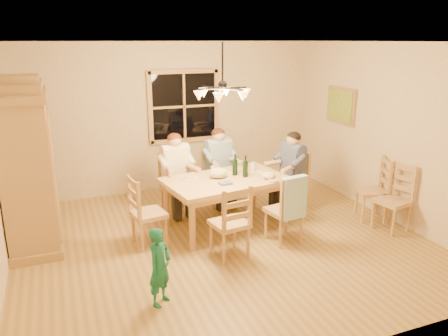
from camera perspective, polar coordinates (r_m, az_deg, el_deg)
name	(u,v)px	position (r m, az deg, el deg)	size (l,w,h in m)	color
floor	(223,241)	(6.23, -0.17, -9.50)	(5.50, 5.50, 0.00)	olive
ceiling	(223,42)	(5.61, -0.20, 16.17)	(5.50, 5.00, 0.02)	white
wall_back	(173,118)	(8.11, -6.64, 6.56)	(5.50, 0.02, 2.70)	#C2AC89
wall_right	(389,132)	(7.21, 20.70, 4.38)	(0.02, 5.00, 2.70)	#C2AC89
window	(184,106)	(8.09, -5.24, 8.02)	(1.30, 0.06, 1.30)	black
painting	(341,106)	(8.07, 15.02, 7.86)	(0.06, 0.78, 0.64)	#A37646
chandelier	(223,93)	(5.64, -0.19, 9.83)	(0.77, 0.68, 0.71)	black
armoire	(29,170)	(6.37, -24.13, -0.23)	(0.66, 1.40, 2.30)	#A37646
dining_table	(226,185)	(6.46, 0.29, -2.23)	(1.91, 1.33, 0.76)	tan
chair_far_left	(177,196)	(7.09, -6.22, -3.65)	(0.50, 0.48, 0.99)	#A87E4A
chair_far_right	(219,188)	(7.42, -0.68, -2.62)	(0.50, 0.48, 0.99)	#A87E4A
chair_near_left	(229,234)	(5.72, 0.71, -8.64)	(0.50, 0.48, 0.99)	#A87E4A
chair_near_right	(284,221)	(6.18, 7.79, -6.82)	(0.50, 0.48, 0.99)	#A87E4A
chair_end_left	(149,224)	(6.10, -9.75, -7.22)	(0.48, 0.50, 0.99)	#A87E4A
chair_end_right	(291,194)	(7.24, 8.69, -3.31)	(0.48, 0.50, 0.99)	#A87E4A
adult_woman	(176,164)	(6.93, -6.35, 0.54)	(0.44, 0.47, 0.87)	beige
adult_plaid_man	(219,157)	(7.26, -0.70, 1.39)	(0.44, 0.47, 0.87)	#33638E
adult_slate_man	(292,162)	(7.08, 8.87, 0.79)	(0.47, 0.44, 0.87)	#444B6D
towel	(294,198)	(5.89, 9.07, -3.88)	(0.38, 0.10, 0.58)	#9ABCD1
wine_bottle_a	(235,164)	(6.55, 1.44, 0.46)	(0.08, 0.08, 0.33)	black
wine_bottle_b	(245,166)	(6.46, 2.80, 0.24)	(0.08, 0.08, 0.33)	black
plate_woman	(189,178)	(6.46, -4.61, -1.26)	(0.26, 0.26, 0.02)	white
plate_plaid	(232,170)	(6.80, 1.07, -0.30)	(0.26, 0.26, 0.02)	white
plate_slate	(265,171)	(6.79, 5.34, -0.39)	(0.26, 0.26, 0.02)	white
wine_glass_a	(213,171)	(6.57, -1.46, -0.35)	(0.06, 0.06, 0.14)	silver
wine_glass_b	(253,167)	(6.79, 3.85, 0.19)	(0.06, 0.06, 0.14)	silver
cap	(269,175)	(6.42, 5.86, -0.97)	(0.20, 0.20, 0.11)	#D4B68D
napkin	(225,183)	(6.18, 0.19, -1.98)	(0.18, 0.14, 0.03)	#506094
cloth_bundle	(218,173)	(6.43, -0.72, -0.64)	(0.28, 0.22, 0.15)	#BFB68A
child	(160,267)	(4.75, -8.39, -12.64)	(0.32, 0.21, 0.87)	#176854
chair_spare_front	(391,211)	(6.91, 20.99, -5.24)	(0.50, 0.51, 0.99)	#A87E4A
chair_spare_back	(371,201)	(7.22, 18.62, -4.07)	(0.55, 0.56, 0.99)	#A87E4A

